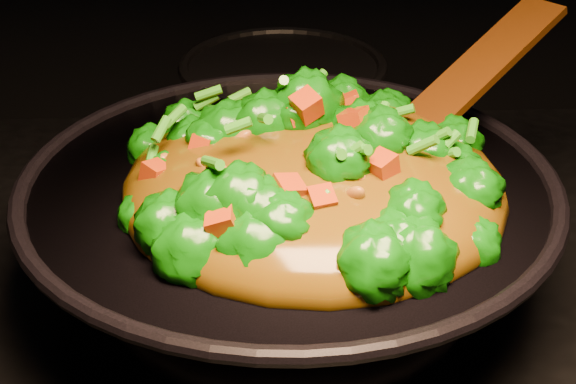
{
  "coord_description": "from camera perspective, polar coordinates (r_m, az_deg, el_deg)",
  "views": [
    {
      "loc": [
        -0.13,
        -0.58,
        1.38
      ],
      "look_at": [
        -0.1,
        0.07,
        1.01
      ],
      "focal_mm": 55.0,
      "sensor_mm": 36.0,
      "label": 1
    }
  ],
  "objects": [
    {
      "name": "wok",
      "position": [
        0.76,
        0.03,
        -3.39
      ],
      "size": [
        0.54,
        0.54,
        0.12
      ],
      "primitive_type": null,
      "rotation": [
        0.0,
        0.0,
        0.3
      ],
      "color": "black",
      "rests_on": "stovetop"
    },
    {
      "name": "stir_fry",
      "position": [
        0.68,
        1.73,
        3.67
      ],
      "size": [
        0.38,
        0.38,
        0.11
      ],
      "primitive_type": null,
      "rotation": [
        0.0,
        0.0,
        0.27
      ],
      "color": "#0E6307",
      "rests_on": "wok"
    },
    {
      "name": "spatula",
      "position": [
        0.77,
        10.27,
        5.98
      ],
      "size": [
        0.24,
        0.2,
        0.12
      ],
      "primitive_type": "cube",
      "rotation": [
        0.0,
        -0.38,
        0.69
      ],
      "color": "#3B1106",
      "rests_on": "wok"
    },
    {
      "name": "back_pot",
      "position": [
        0.99,
        -0.32,
        5.14
      ],
      "size": [
        0.22,
        0.22,
        0.12
      ],
      "primitive_type": "cylinder",
      "rotation": [
        0.0,
        0.0,
        0.03
      ],
      "color": "black",
      "rests_on": "stovetop"
    }
  ]
}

